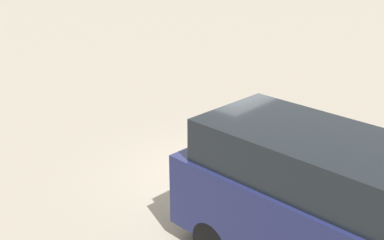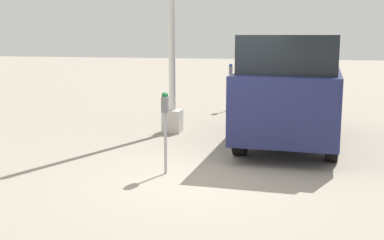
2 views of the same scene
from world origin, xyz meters
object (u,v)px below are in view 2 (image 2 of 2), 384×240
Objects in this scene: parking_meter_far at (231,76)px; lamp_post at (172,42)px; fire_hydrant at (234,99)px; parking_meter_near at (165,114)px; parked_van at (292,86)px.

lamp_post reaches higher than parking_meter_far.
fire_hydrant is (0.15, -0.09, -0.74)m from parking_meter_far.
parking_meter_near is at bearing 178.92° from fire_hydrant.
lamp_post is at bearing 166.03° from fire_hydrant.
lamp_post is 1.34× the size of parked_van.
fire_hydrant is (7.37, -0.14, -0.69)m from parking_meter_near.
lamp_post is 4.41m from fire_hydrant.
fire_hydrant is (3.88, -0.97, -1.85)m from lamp_post.
parking_meter_near is at bearing -166.69° from lamp_post.
parking_meter_near is 3.61m from parked_van.
parking_meter_far reaches higher than fire_hydrant.
parking_meter_far is 2.09× the size of fire_hydrant.
fire_hydrant is (4.39, 1.88, -0.91)m from parked_van.
parking_meter_near is 7.41m from fire_hydrant.
parking_meter_far is at bearing 149.62° from fire_hydrant.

